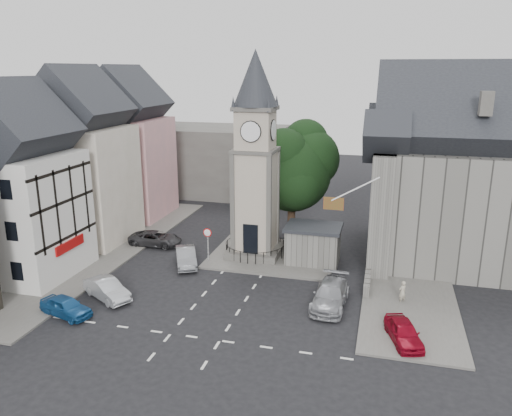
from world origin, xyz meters
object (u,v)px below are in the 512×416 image
(clock_tower, at_px, (255,158))
(stone_shelter, at_px, (313,244))
(car_west_blue, at_px, (66,306))
(car_east_red, at_px, (404,332))
(pedestrian, at_px, (402,292))

(clock_tower, xyz_separation_m, stone_shelter, (4.80, -0.49, -6.57))
(car_west_blue, relative_size, car_east_red, 0.99)
(pedestrian, bearing_deg, clock_tower, -70.25)
(car_east_red, bearing_deg, stone_shelter, 105.57)
(stone_shelter, height_order, car_west_blue, stone_shelter)
(stone_shelter, height_order, pedestrian, stone_shelter)
(clock_tower, bearing_deg, car_east_red, -43.70)
(stone_shelter, relative_size, car_west_blue, 1.19)
(car_west_blue, bearing_deg, stone_shelter, -31.56)
(pedestrian, bearing_deg, stone_shelter, -82.11)
(clock_tower, height_order, pedestrian, clock_tower)
(car_east_red, distance_m, pedestrian, 5.00)
(pedestrian, bearing_deg, car_west_blue, -23.34)
(clock_tower, relative_size, car_west_blue, 4.49)
(car_east_red, bearing_deg, car_west_blue, 168.98)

